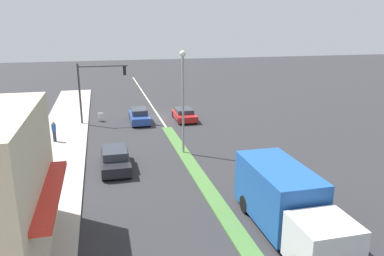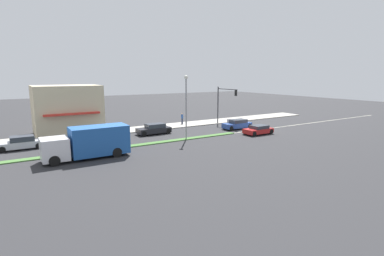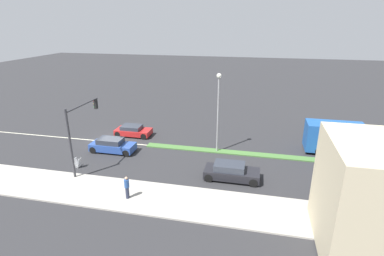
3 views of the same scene
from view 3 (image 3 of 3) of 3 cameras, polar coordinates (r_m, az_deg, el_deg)
ground_plane at (r=28.83m, az=18.75°, el=-5.51°), size 160.00×160.00×0.00m
sidewalk_right at (r=21.11m, az=22.41°, el=-15.72°), size 4.00×73.00×0.12m
lane_marking_center at (r=32.01m, az=-15.12°, el=-2.56°), size 0.16×60.00×0.01m
traffic_signal_main at (r=25.43m, az=-20.69°, el=0.36°), size 4.59×0.34×5.60m
street_lamp at (r=27.20m, az=5.03°, el=4.74°), size 0.44×0.44×7.37m
pedestrian at (r=21.48m, az=-12.29°, el=-10.92°), size 0.34×0.34×1.66m
warning_aframe_sign at (r=27.36m, az=-20.91°, el=-6.19°), size 0.45×0.53×0.84m
delivery_truck at (r=31.17m, az=27.01°, el=-1.83°), size 2.44×7.50×2.87m
hatchback_red at (r=33.02m, az=-11.16°, el=-0.50°), size 1.85×3.80×1.15m
coupe_blue at (r=29.41m, az=-14.93°, el=-3.22°), size 1.72×4.19×1.33m
sedan_dark at (r=23.88m, az=7.47°, el=-8.25°), size 1.84×4.29×1.34m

